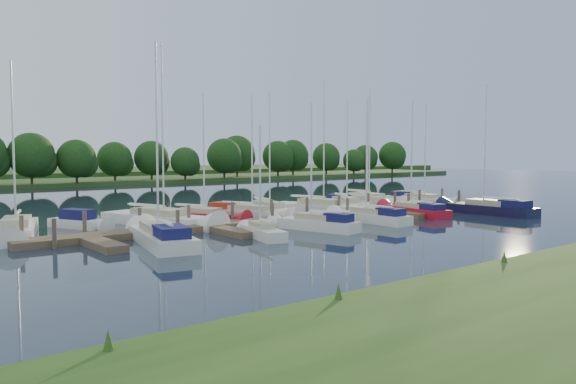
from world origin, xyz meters
TOP-DOWN VIEW (x-y plane):
  - ground at (0.00, 0.00)m, footprint 260.00×260.00m
  - dock at (0.00, 7.31)m, footprint 40.00×6.00m
  - mooring_pilings at (0.00, 8.43)m, footprint 38.24×2.84m
  - far_shore at (0.00, 75.00)m, footprint 180.00×30.00m
  - distant_hill at (0.00, 100.00)m, footprint 220.00×40.00m
  - treeline at (8.30, 62.37)m, footprint 146.59×9.84m
  - sailboat_n_0 at (-18.61, 12.26)m, footprint 4.03×8.49m
  - motorboat at (-14.31, 14.14)m, footprint 2.99×4.83m
  - sailboat_n_2 at (-9.32, 11.99)m, footprint 4.98×10.42m
  - sailboat_n_3 at (-5.91, 12.34)m, footprint 4.31×7.47m
  - sailboat_n_4 at (-2.23, 11.71)m, footprint 4.70×7.56m
  - sailboat_n_5 at (0.00, 12.07)m, footprint 2.92×8.03m
  - sailboat_n_6 at (4.75, 11.06)m, footprint 4.59×8.99m
  - sailboat_n_7 at (8.27, 11.69)m, footprint 4.18×7.80m
  - sailboat_n_8 at (11.59, 12.68)m, footprint 4.61×8.30m
  - sailboat_n_9 at (13.20, 13.75)m, footprint 2.56×9.09m
  - sailboat_n_10 at (18.46, 11.39)m, footprint 2.36×8.19m
  - sailboat_s_0 at (-12.97, 4.57)m, footprint 3.79×9.22m
  - sailboat_s_1 at (-7.19, 2.98)m, footprint 2.32×5.37m
  - sailboat_s_2 at (-2.48, 3.41)m, footprint 2.89×6.68m
  - sailboat_s_3 at (3.34, 4.08)m, footprint 1.82×7.18m
  - sailboat_s_4 at (9.66, 5.17)m, footprint 3.05×7.68m
  - sailboat_s_5 at (15.08, 1.82)m, footprint 2.23×8.72m

SIDE VIEW (x-z plane):
  - ground at x=0.00m, z-range 0.00..0.00m
  - dock at x=0.00m, z-range 0.00..0.40m
  - sailboat_n_3 at x=-5.91m, z-range -4.58..5.11m
  - sailboat_s_1 at x=-7.19m, z-range -3.23..3.78m
  - sailboat_n_2 at x=-9.32m, z-range -6.27..6.82m
  - sailboat_n_7 at x=8.27m, z-range -4.79..5.34m
  - sailboat_n_9 at x=13.20m, z-range -5.49..6.05m
  - sailboat_n_6 at x=4.75m, z-range -5.48..6.04m
  - sailboat_n_5 at x=0.00m, z-range -4.85..5.42m
  - sailboat_n_0 at x=-18.61m, z-range -5.16..5.72m
  - far_shore at x=0.00m, z-range 0.00..0.60m
  - sailboat_n_8 at x=11.59m, z-range -4.99..5.60m
  - sailboat_n_10 at x=18.46m, z-range -4.84..5.46m
  - sailboat_s_4 at x=9.66m, z-range -4.53..5.16m
  - sailboat_n_4 at x=-2.23m, z-range -4.66..5.29m
  - sailboat_s_3 at x=3.34m, z-range -4.32..4.97m
  - sailboat_s_2 at x=-2.48m, z-range -4.00..4.66m
  - sailboat_s_0 at x=-12.97m, z-range -5.47..6.13m
  - sailboat_s_5 at x=15.08m, z-range -5.26..5.93m
  - motorboat at x=-14.31m, z-range -0.45..1.12m
  - mooring_pilings at x=0.00m, z-range -0.40..1.60m
  - distant_hill at x=0.00m, z-range 0.00..1.40m
  - treeline at x=8.30m, z-range 0.05..8.22m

